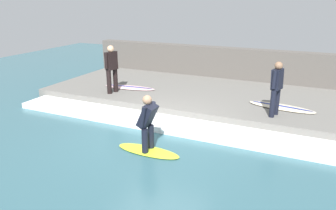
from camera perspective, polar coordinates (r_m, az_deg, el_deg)
ground_plane at (r=8.78m, az=-1.51°, el=-5.37°), size 28.00×28.00×0.00m
concrete_ledge at (r=11.66m, az=5.83°, el=1.54°), size 4.40×10.89×0.36m
back_wall at (r=13.79m, az=9.29°, el=6.64°), size 0.50×11.43×1.58m
wave_foam_crest at (r=9.30m, az=0.28°, el=-3.42°), size 1.04×10.34×0.17m
surfboard_riding at (r=7.91m, az=-3.47°, el=-7.98°), size 0.57×1.64×0.06m
surfer_riding at (r=7.59m, az=-3.58°, el=-2.70°), size 0.53×0.45×1.36m
surfer_waiting_near at (r=11.36m, az=-9.81°, el=6.62°), size 0.55×0.34×1.63m
surfboard_waiting_near at (r=12.03m, az=-6.69°, el=3.07°), size 0.74×1.98×0.07m
surfer_waiting_far at (r=9.41m, az=18.37°, el=3.17°), size 0.51×0.32×1.53m
surfboard_waiting_far at (r=10.39m, az=19.14°, el=-0.32°), size 0.88×2.03×0.07m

